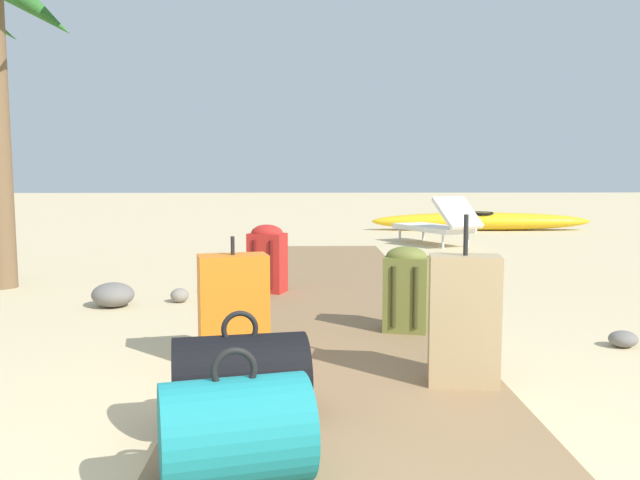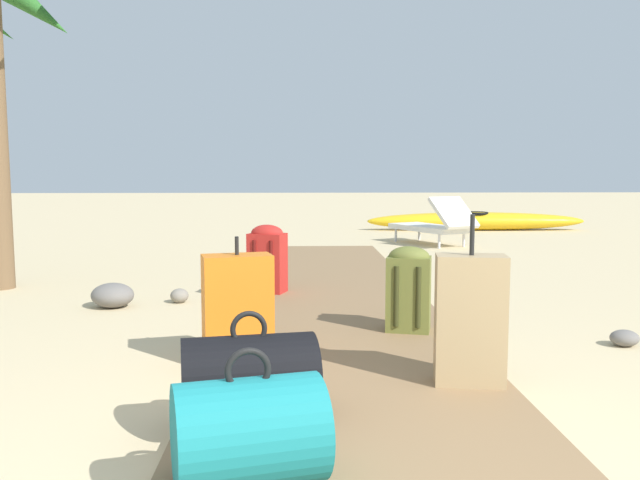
% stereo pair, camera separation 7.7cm
% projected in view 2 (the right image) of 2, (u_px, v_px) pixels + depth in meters
% --- Properties ---
extents(ground_plane, '(60.00, 60.00, 0.00)m').
position_uv_depth(ground_plane, '(337.00, 332.00, 4.87)').
color(ground_plane, '#D1BA8C').
extents(boardwalk, '(1.63, 8.07, 0.08)m').
position_uv_depth(boardwalk, '(331.00, 304.00, 5.67)').
color(boardwalk, olive).
rests_on(boardwalk, ground).
extents(suitcase_orange, '(0.45, 0.31, 0.70)m').
position_uv_depth(suitcase_orange, '(238.00, 303.00, 4.03)').
color(suitcase_orange, orange).
rests_on(suitcase_orange, boardwalk).
extents(backpack_olive, '(0.34, 0.28, 0.58)m').
position_uv_depth(backpack_olive, '(409.00, 287.00, 4.54)').
color(backpack_olive, olive).
rests_on(backpack_olive, boardwalk).
extents(suitcase_tan, '(0.38, 0.24, 0.88)m').
position_uv_depth(suitcase_tan, '(470.00, 320.00, 3.41)').
color(suitcase_tan, tan).
rests_on(suitcase_tan, boardwalk).
extents(backpack_red, '(0.37, 0.31, 0.61)m').
position_uv_depth(backpack_red, '(267.00, 257.00, 5.99)').
color(backpack_red, red).
rests_on(backpack_red, boardwalk).
extents(duffel_bag_black, '(0.65, 0.47, 0.49)m').
position_uv_depth(duffel_bag_black, '(249.00, 377.00, 2.95)').
color(duffel_bag_black, black).
rests_on(duffel_bag_black, boardwalk).
extents(duffel_bag_teal, '(0.59, 0.50, 0.49)m').
position_uv_depth(duffel_bag_teal, '(249.00, 432.00, 2.32)').
color(duffel_bag_teal, '#197A7F').
rests_on(duffel_bag_teal, boardwalk).
extents(lounge_chair, '(1.24, 1.66, 0.77)m').
position_uv_depth(lounge_chair, '(435.00, 224.00, 10.48)').
color(lounge_chair, white).
rests_on(lounge_chair, ground).
extents(kayak, '(4.29, 0.69, 0.36)m').
position_uv_depth(kayak, '(476.00, 221.00, 13.10)').
color(kayak, gold).
rests_on(kayak, ground).
extents(rock_left_mid, '(0.51, 0.51, 0.21)m').
position_uv_depth(rock_left_mid, '(113.00, 295.00, 5.73)').
color(rock_left_mid, slate).
rests_on(rock_left_mid, ground).
extents(rock_right_near, '(0.21, 0.19, 0.11)m').
position_uv_depth(rock_right_near, '(625.00, 338.00, 4.47)').
color(rock_right_near, slate).
rests_on(rock_right_near, ground).
extents(rock_left_near, '(0.23, 0.23, 0.13)m').
position_uv_depth(rock_left_near, '(179.00, 296.00, 5.94)').
color(rock_left_near, gray).
rests_on(rock_left_near, ground).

